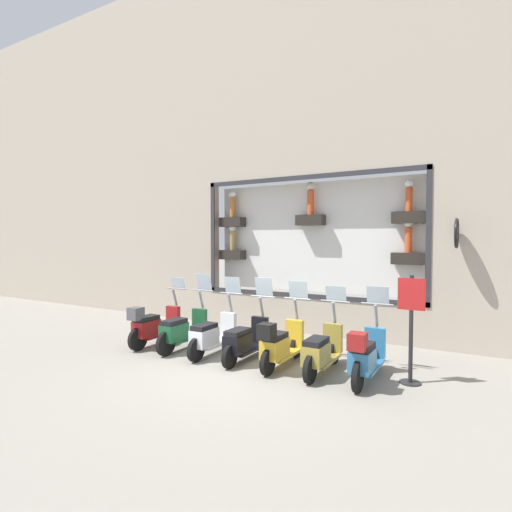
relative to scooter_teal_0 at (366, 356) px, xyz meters
name	(u,v)px	position (x,y,z in m)	size (l,w,h in m)	color
ground_plane	(237,370)	(-0.53, 2.31, -0.48)	(120.00, 120.00, 0.00)	gray
building_facade	(309,128)	(3.07, 2.31, 4.98)	(1.24, 36.00, 10.68)	#ADA08E
scooter_teal_0	(366,356)	(0.00, 0.00, 0.00)	(1.80, 0.61, 1.61)	black
scooter_olive_1	(321,351)	(0.06, 0.83, -0.05)	(1.80, 0.60, 1.57)	black
scooter_yellow_2	(280,344)	(-0.01, 1.66, -0.01)	(1.80, 0.60, 1.63)	black
scooter_black_3	(245,341)	(0.06, 2.49, -0.06)	(1.79, 0.61, 1.66)	black
scooter_white_4	(212,335)	(0.06, 3.32, -0.05)	(1.80, 0.60, 1.64)	black
scooter_green_5	(182,330)	(0.06, 4.15, -0.03)	(1.81, 0.61, 1.67)	black
scooter_red_6	(153,326)	(0.00, 4.98, 0.00)	(1.80, 0.61, 1.56)	black
shop_sign_post	(411,325)	(0.36, -0.68, 0.55)	(0.36, 0.45, 1.89)	#232326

